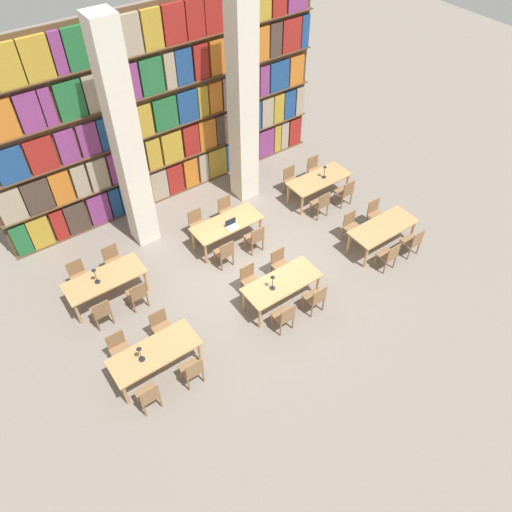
{
  "coord_description": "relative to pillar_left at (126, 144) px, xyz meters",
  "views": [
    {
      "loc": [
        -5.09,
        -7.28,
        9.55
      ],
      "look_at": [
        0.0,
        -0.13,
        0.66
      ],
      "focal_mm": 35.0,
      "sensor_mm": 36.0,
      "label": 1
    }
  ],
  "objects": [
    {
      "name": "reading_table_3",
      "position": [
        -1.74,
        -1.52,
        -2.35
      ],
      "size": [
        1.91,
        0.81,
        0.73
      ],
      "color": "tan",
      "rests_on": "ground_plane"
    },
    {
      "name": "desk_lamp_1",
      "position": [
        1.33,
        -4.1,
        -1.97
      ],
      "size": [
        0.14,
        0.14,
        0.44
      ],
      "color": "#232328",
      "rests_on": "reading_table_1"
    },
    {
      "name": "reading_table_0",
      "position": [
        -1.73,
        -4.08,
        -2.35
      ],
      "size": [
        1.91,
        0.81,
        0.73
      ],
      "color": "tan",
      "rests_on": "ground_plane"
    },
    {
      "name": "chair_3",
      "position": [
        -1.24,
        -3.39,
        -2.52
      ],
      "size": [
        0.42,
        0.4,
        0.88
      ],
      "rotation": [
        0.0,
        0.0,
        3.14
      ],
      "color": "olive",
      "rests_on": "ground_plane"
    },
    {
      "name": "chair_0",
      "position": [
        -2.26,
        -4.77,
        -2.52
      ],
      "size": [
        0.42,
        0.4,
        0.88
      ],
      "color": "olive",
      "rests_on": "ground_plane"
    },
    {
      "name": "pillar_left",
      "position": [
        0.0,
        0.0,
        0.0
      ],
      "size": [
        0.62,
        0.62,
        6.0
      ],
      "color": "silver",
      "rests_on": "ground_plane"
    },
    {
      "name": "bookshelf_bank",
      "position": [
        1.67,
        1.28,
        -0.31
      ],
      "size": [
        9.84,
        0.35,
        5.5
      ],
      "color": "brown",
      "rests_on": "ground_plane"
    },
    {
      "name": "pillar_center",
      "position": [
        3.36,
        0.0,
        0.0
      ],
      "size": [
        0.62,
        0.62,
        6.0
      ],
      "color": "silver",
      "rests_on": "ground_plane"
    },
    {
      "name": "desk_lamp_3",
      "position": [
        5.16,
        -1.52,
        -1.98
      ],
      "size": [
        0.14,
        0.14,
        0.42
      ],
      "color": "#232328",
      "rests_on": "reading_table_5"
    },
    {
      "name": "ground_plane",
      "position": [
        1.68,
        -2.83,
        -3.0
      ],
      "size": [
        40.0,
        40.0,
        0.0
      ],
      "primitive_type": "plane",
      "color": "gray"
    },
    {
      "name": "chair_20",
      "position": [
        4.52,
        -2.17,
        -2.52
      ],
      "size": [
        0.42,
        0.4,
        0.88
      ],
      "color": "olive",
      "rests_on": "ground_plane"
    },
    {
      "name": "chair_8",
      "position": [
        4.56,
        -4.77,
        -2.52
      ],
      "size": [
        0.42,
        0.4,
        0.88
      ],
      "color": "olive",
      "rests_on": "ground_plane"
    },
    {
      "name": "desk_lamp_2",
      "position": [
        -1.92,
        -1.55,
        -1.95
      ],
      "size": [
        0.14,
        0.14,
        0.47
      ],
      "color": "#232328",
      "rests_on": "reading_table_3"
    },
    {
      "name": "chair_10",
      "position": [
        5.47,
        -4.77,
        -2.52
      ],
      "size": [
        0.42,
        0.4,
        0.88
      ],
      "color": "olive",
      "rests_on": "ground_plane"
    },
    {
      "name": "chair_23",
      "position": [
        5.45,
        -0.79,
        -2.52
      ],
      "size": [
        0.42,
        0.4,
        0.88
      ],
      "rotation": [
        0.0,
        0.0,
        3.14
      ],
      "color": "olive",
      "rests_on": "ground_plane"
    },
    {
      "name": "laptop",
      "position": [
        1.76,
        -1.77,
        -2.23
      ],
      "size": [
        0.32,
        0.22,
        0.21
      ],
      "color": "silver",
      "rests_on": "reading_table_4"
    },
    {
      "name": "chair_22",
      "position": [
        5.45,
        -2.17,
        -2.52
      ],
      "size": [
        0.42,
        0.4,
        0.88
      ],
      "color": "olive",
      "rests_on": "ground_plane"
    },
    {
      "name": "chair_9",
      "position": [
        4.56,
        -3.39,
        -2.52
      ],
      "size": [
        0.42,
        0.4,
        0.88
      ],
      "rotation": [
        0.0,
        0.0,
        3.14
      ],
      "color": "olive",
      "rests_on": "ground_plane"
    },
    {
      "name": "reading_table_4",
      "position": [
        1.72,
        -1.56,
        -2.35
      ],
      "size": [
        1.91,
        0.81,
        0.73
      ],
      "color": "tan",
      "rests_on": "ground_plane"
    },
    {
      "name": "chair_2",
      "position": [
        -1.24,
        -4.77,
        -2.52
      ],
      "size": [
        0.42,
        0.4,
        0.88
      ],
      "color": "olive",
      "rests_on": "ground_plane"
    },
    {
      "name": "chair_11",
      "position": [
        5.47,
        -3.39,
        -2.52
      ],
      "size": [
        0.42,
        0.4,
        0.88
      ],
      "rotation": [
        0.0,
        0.0,
        3.14
      ],
      "color": "olive",
      "rests_on": "ground_plane"
    },
    {
      "name": "chair_7",
      "position": [
        2.12,
        -3.39,
        -2.52
      ],
      "size": [
        0.42,
        0.4,
        0.88
      ],
      "rotation": [
        0.0,
        0.0,
        3.14
      ],
      "color": "olive",
      "rests_on": "ground_plane"
    },
    {
      "name": "reading_table_5",
      "position": [
        5.01,
        -1.48,
        -2.35
      ],
      "size": [
        1.91,
        0.81,
        0.73
      ],
      "color": "tan",
      "rests_on": "ground_plane"
    },
    {
      "name": "chair_14",
      "position": [
        -1.25,
        -2.21,
        -2.52
      ],
      "size": [
        0.42,
        0.4,
        0.88
      ],
      "color": "olive",
      "rests_on": "ground_plane"
    },
    {
      "name": "chair_4",
      "position": [
        1.19,
        -4.77,
        -2.52
      ],
      "size": [
        0.42,
        0.4,
        0.88
      ],
      "color": "olive",
      "rests_on": "ground_plane"
    },
    {
      "name": "desk_lamp_0",
      "position": [
        -2.02,
        -4.1,
        -1.97
      ],
      "size": [
        0.14,
        0.14,
        0.44
      ],
      "color": "#232328",
      "rests_on": "reading_table_0"
    },
    {
      "name": "chair_1",
      "position": [
        -2.26,
        -3.39,
        -2.52
      ],
      "size": [
        0.42,
        0.4,
        0.88
      ],
      "rotation": [
        0.0,
        0.0,
        3.14
      ],
      "color": "olive",
      "rests_on": "ground_plane"
    },
    {
      "name": "chair_16",
      "position": [
        1.2,
        -2.25,
        -2.52
      ],
      "size": [
        0.42,
        0.4,
        0.88
      ],
      "color": "olive",
      "rests_on": "ground_plane"
    },
    {
      "name": "chair_6",
      "position": [
        2.12,
        -4.77,
        -2.52
      ],
      "size": [
        0.42,
        0.4,
        0.88
      ],
      "color": "olive",
      "rests_on": "ground_plane"
    },
    {
      "name": "chair_18",
      "position": [
        2.16,
        -2.25,
        -2.52
      ],
      "size": [
        0.42,
        0.4,
        0.88
      ],
      "color": "olive",
      "rests_on": "ground_plane"
    },
    {
      "name": "chair_13",
      "position": [
        -2.17,
        -0.83,
        -2.52
      ],
      "size": [
        0.42,
        0.4,
        0.88
      ],
      "rotation": [
        0.0,
        0.0,
        3.14
      ],
      "color": "olive",
      "rests_on": "ground_plane"
    },
    {
      "name": "reading_table_2",
      "position": [
        5.02,
        -4.08,
        -2.35
      ],
      "size": [
        1.91,
        0.81,
        0.73
      ],
      "color": "tan",
      "rests_on": "ground_plane"
    },
    {
      "name": "chair_12",
      "position": [
        -2.17,
        -2.21,
        -2.52
      ],
      "size": [
        0.42,
        0.4,
        0.88
      ],
      "color": "olive",
      "rests_on": "ground_plane"
    },
    {
      "name": "reading_table_1",
      "position": [
        1.64,
        -4.08,
        -2.35
      ],
      "size": [
        1.91,
        0.81,
        0.73
      ],
      "color": "tan",
      "rests_on": "ground_plane"
    },
    {
      "name": "chair_5",
      "position": [
        1.19,
        -3.39,
        -2.52
      ],
      "size": [
        0.42,
        0.4,
        0.88
      ],
      "rotation": [
        0.0,
        0.0,
        3.14
      ],
      "color": "olive",
      "rests_on": "ground_plane"
    },
    {
      "name": "chair_15",
      "position": [
        -1.25,
        -0.83,
        -2.52
      ],
      "size": [
        0.42,
        0.4,
        0.88
      ],
      "rotation": [
        0.0,
        0.0,
        3.14
      ],
      "color": "olive",
      "rests_on": "ground_plane"
    },
    {
      "name": "chair_19",
      "position": [
        2.16,
        -0.87,
        -2.52
      ],
      "size": [
        0.42,
        0.4,
        0.88
      ],
      "rotation": [
        0.0,
        0.0,
        3.14
      ],
      "color": "olive",
      "rests_on": "ground_plane"
    },
    {
      "name": "chair_17",
      "position": [
        1.2,
        -0.87,
        -2.52
      ],
      "size": [
        0.42,
        0.4,
        0.88
      ],
      "rotation": [
        0.0,
        0.0,
        3.14
      ],
      "color": "olive",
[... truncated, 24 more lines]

